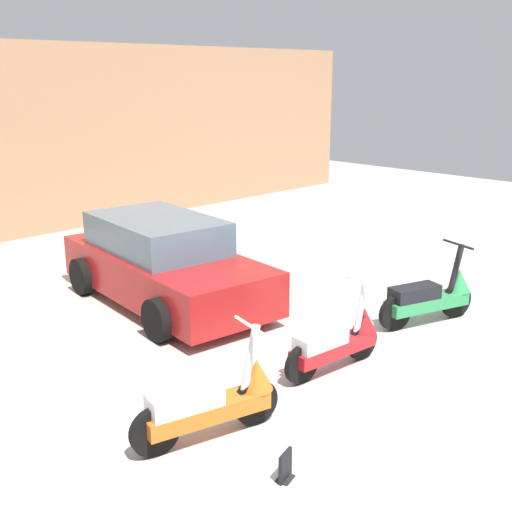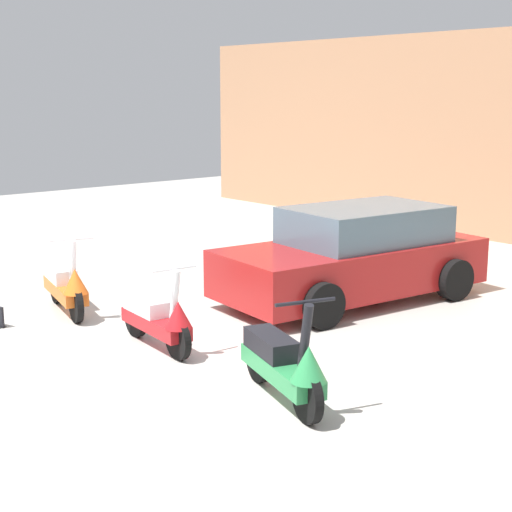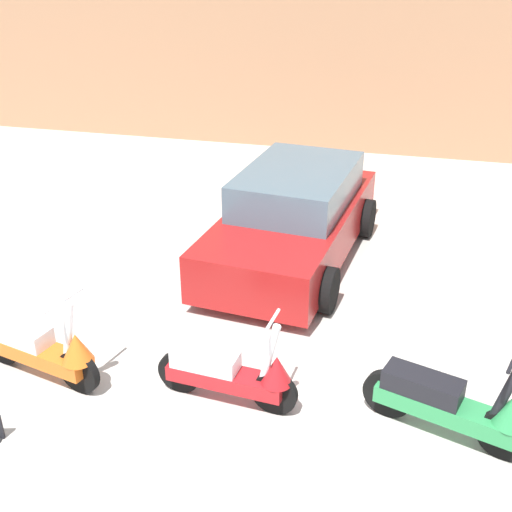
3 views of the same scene
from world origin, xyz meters
name	(u,v)px [view 1 (image 1 of 3)]	position (x,y,z in m)	size (l,w,h in m)	color
ground_plane	(391,376)	(0.00, 0.00, 0.00)	(28.00, 28.00, 0.00)	beige
wall_back	(19,142)	(0.00, 8.95, 1.96)	(19.60, 0.12, 3.92)	tan
scooter_front_left	(213,401)	(-2.25, 0.44, 0.37)	(1.48, 0.65, 1.05)	black
scooter_front_right	(337,341)	(-0.30, 0.54, 0.35)	(1.43, 0.51, 0.99)	black
scooter_front_center	(431,296)	(1.73, 0.54, 0.38)	(1.49, 0.74, 1.08)	black
car_rear_left	(164,263)	(-0.34, 3.75, 0.60)	(2.11, 3.87, 1.26)	maroon
placard_near_left_scooter	(285,467)	(-2.26, -0.47, 0.11)	(0.20, 0.16, 0.26)	black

